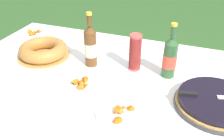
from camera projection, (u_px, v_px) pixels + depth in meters
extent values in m
cube|color=brown|center=(108.00, 81.00, 1.46)|extent=(1.89, 1.19, 0.03)
cylinder|color=brown|center=(41.00, 63.00, 2.32)|extent=(0.06, 0.06, 0.64)
cube|color=white|center=(108.00, 78.00, 1.45)|extent=(1.90, 1.20, 0.00)
cube|color=white|center=(135.00, 45.00, 1.95)|extent=(1.90, 0.00, 0.10)
cylinder|color=#38383D|center=(215.00, 105.00, 1.22)|extent=(0.40, 0.40, 0.02)
cylinder|color=tan|center=(216.00, 103.00, 1.21)|extent=(0.39, 0.39, 0.01)
cylinder|color=black|center=(217.00, 100.00, 1.20)|extent=(0.37, 0.37, 0.03)
cube|color=black|center=(187.00, 94.00, 1.21)|extent=(0.09, 0.04, 0.01)
cylinder|color=tan|center=(44.00, 56.00, 1.67)|extent=(0.34, 0.34, 0.01)
torus|color=#AD7033|center=(43.00, 50.00, 1.65)|extent=(0.31, 0.31, 0.08)
cylinder|color=#E04C47|center=(135.00, 62.00, 1.51)|extent=(0.07, 0.07, 0.09)
cylinder|color=#E04C47|center=(135.00, 60.00, 1.50)|extent=(0.07, 0.07, 0.09)
cylinder|color=#E04C47|center=(135.00, 58.00, 1.49)|extent=(0.07, 0.07, 0.09)
cylinder|color=#E04C47|center=(135.00, 57.00, 1.49)|extent=(0.07, 0.07, 0.09)
cylinder|color=#E04C47|center=(135.00, 55.00, 1.48)|extent=(0.07, 0.07, 0.09)
cylinder|color=#E04C47|center=(135.00, 53.00, 1.47)|extent=(0.07, 0.07, 0.09)
cylinder|color=#E04C47|center=(135.00, 51.00, 1.47)|extent=(0.07, 0.07, 0.09)
cylinder|color=#E04C47|center=(135.00, 49.00, 1.46)|extent=(0.07, 0.07, 0.09)
cylinder|color=#E04C47|center=(135.00, 47.00, 1.45)|extent=(0.07, 0.07, 0.09)
cylinder|color=#E04C47|center=(136.00, 45.00, 1.45)|extent=(0.07, 0.07, 0.09)
cylinder|color=#E04C47|center=(136.00, 43.00, 1.44)|extent=(0.07, 0.07, 0.09)
torus|color=#E04C47|center=(136.00, 35.00, 1.41)|extent=(0.07, 0.07, 0.01)
cylinder|color=#2D562D|center=(169.00, 60.00, 1.41)|extent=(0.08, 0.08, 0.21)
cylinder|color=#E54C38|center=(169.00, 61.00, 1.42)|extent=(0.08, 0.08, 0.08)
cone|color=#2D562D|center=(172.00, 41.00, 1.35)|extent=(0.08, 0.08, 0.04)
cylinder|color=#2D562D|center=(173.00, 32.00, 1.32)|extent=(0.03, 0.03, 0.06)
cylinder|color=gold|center=(174.00, 25.00, 1.30)|extent=(0.03, 0.03, 0.02)
cylinder|color=brown|center=(91.00, 49.00, 1.52)|extent=(0.07, 0.07, 0.22)
cylinder|color=beige|center=(91.00, 49.00, 1.52)|extent=(0.08, 0.08, 0.08)
cone|color=brown|center=(90.00, 29.00, 1.45)|extent=(0.07, 0.07, 0.04)
cylinder|color=brown|center=(89.00, 21.00, 1.43)|extent=(0.03, 0.03, 0.06)
cylinder|color=gold|center=(89.00, 14.00, 1.40)|extent=(0.03, 0.03, 0.02)
cylinder|color=white|center=(120.00, 114.00, 1.17)|extent=(0.23, 0.23, 0.01)
torus|color=white|center=(120.00, 113.00, 1.17)|extent=(0.23, 0.23, 0.01)
cone|color=#B3721E|center=(121.00, 109.00, 1.16)|extent=(0.04, 0.05, 0.04)
cone|color=#C86621|center=(124.00, 106.00, 1.19)|extent=(0.04, 0.04, 0.03)
cone|color=#B16315|center=(131.00, 108.00, 1.18)|extent=(0.06, 0.06, 0.04)
cone|color=#B85B11|center=(117.00, 120.00, 1.11)|extent=(0.04, 0.05, 0.03)
cone|color=#CD6913|center=(119.00, 108.00, 1.16)|extent=(0.05, 0.05, 0.04)
cone|color=#D05A10|center=(115.00, 110.00, 1.15)|extent=(0.05, 0.04, 0.04)
cone|color=#C86411|center=(119.00, 119.00, 1.11)|extent=(0.04, 0.05, 0.03)
cylinder|color=white|center=(36.00, 34.00, 1.98)|extent=(0.21, 0.21, 0.01)
torus|color=white|center=(35.00, 33.00, 1.97)|extent=(0.20, 0.20, 0.01)
cone|color=#CE6211|center=(34.00, 32.00, 1.97)|extent=(0.03, 0.04, 0.03)
cone|color=#BA5C15|center=(34.00, 32.00, 1.94)|extent=(0.06, 0.06, 0.04)
cone|color=#BC601E|center=(40.00, 31.00, 1.99)|extent=(0.04, 0.04, 0.02)
cone|color=#B45B1F|center=(37.00, 31.00, 1.99)|extent=(0.05, 0.05, 0.03)
cone|color=#B86A16|center=(34.00, 31.00, 1.95)|extent=(0.06, 0.06, 0.04)
cone|color=#BF690F|center=(30.00, 30.00, 1.97)|extent=(0.05, 0.06, 0.05)
cone|color=#B24E0C|center=(39.00, 30.00, 1.98)|extent=(0.03, 0.03, 0.03)
cone|color=#C1610D|center=(31.00, 33.00, 1.92)|extent=(0.05, 0.05, 0.02)
cylinder|color=white|center=(80.00, 85.00, 1.37)|extent=(0.21, 0.21, 0.01)
torus|color=white|center=(80.00, 84.00, 1.37)|extent=(0.21, 0.21, 0.01)
cone|color=#BE691E|center=(81.00, 86.00, 1.33)|extent=(0.06, 0.06, 0.04)
cone|color=#C36522|center=(83.00, 86.00, 1.33)|extent=(0.03, 0.03, 0.03)
cone|color=#BB7315|center=(74.00, 81.00, 1.37)|extent=(0.05, 0.05, 0.05)
cone|color=#A5560D|center=(85.00, 78.00, 1.39)|extent=(0.05, 0.06, 0.04)
cone|color=#BA6A16|center=(76.00, 83.00, 1.35)|extent=(0.04, 0.04, 0.03)
cone|color=#BF7113|center=(85.00, 81.00, 1.37)|extent=(0.03, 0.03, 0.02)
cone|color=#B06616|center=(81.00, 83.00, 1.34)|extent=(0.05, 0.05, 0.03)
cone|color=#B76418|center=(78.00, 80.00, 1.38)|extent=(0.05, 0.05, 0.04)
cone|color=#A85114|center=(81.00, 82.00, 1.36)|extent=(0.05, 0.05, 0.04)
cone|color=#AC5309|center=(85.00, 85.00, 1.33)|extent=(0.05, 0.05, 0.05)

